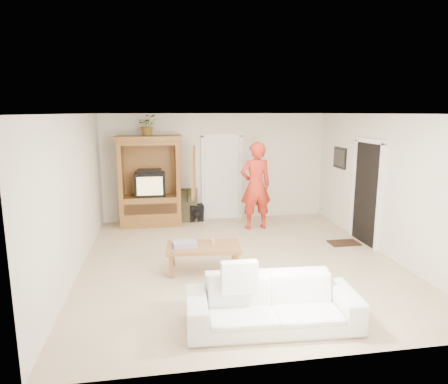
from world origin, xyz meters
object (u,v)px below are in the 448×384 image
(coffee_table, at_px, (204,249))
(sofa, at_px, (272,303))
(armoire, at_px, (151,187))
(man, at_px, (256,186))

(coffee_table, bearing_deg, sofa, -66.36)
(armoire, distance_m, coffee_table, 3.20)
(man, xyz_separation_m, sofa, (-0.81, -4.23, -0.68))
(armoire, distance_m, sofa, 5.20)
(armoire, bearing_deg, man, -16.78)
(armoire, height_order, coffee_table, armoire)
(armoire, xyz_separation_m, sofa, (1.53, -4.93, -0.60))
(sofa, bearing_deg, man, 82.45)
(coffee_table, bearing_deg, man, 63.02)
(armoire, xyz_separation_m, man, (2.34, -0.71, 0.08))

